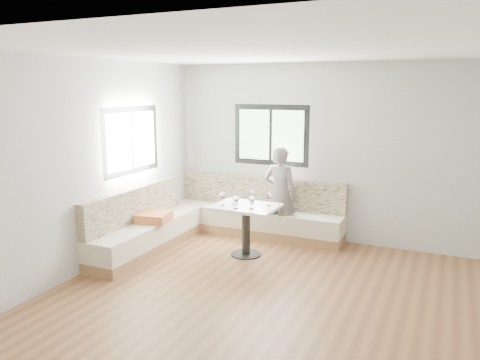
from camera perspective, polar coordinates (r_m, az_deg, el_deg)
name	(u,v)px	position (r m, az deg, el deg)	size (l,w,h in m)	color
room	(263,179)	(5.22, 2.76, 0.13)	(5.01, 5.01, 2.81)	brown
banquette	(210,221)	(7.47, -3.72, -5.02)	(2.90, 2.80, 0.95)	#996C44
table	(246,218)	(6.79, 0.74, -4.66)	(0.92, 0.72, 0.75)	black
person	(280,194)	(7.42, 4.94, -1.71)	(0.56, 0.37, 1.53)	#665D5F
olive_ramekin	(235,203)	(6.78, -0.61, -2.86)	(0.09, 0.09, 0.04)	white
wine_glass_a	(222,196)	(6.71, -2.16, -1.96)	(0.09, 0.09, 0.20)	white
wine_glass_b	(236,199)	(6.53, -0.52, -2.33)	(0.09, 0.09, 0.20)	white
wine_glass_c	(252,199)	(6.51, 1.43, -2.36)	(0.09, 0.09, 0.20)	white
wine_glass_d	(252,194)	(6.81, 1.45, -1.77)	(0.09, 0.09, 0.20)	white
wine_glass_e	(269,196)	(6.70, 3.55, -2.01)	(0.09, 0.09, 0.20)	white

